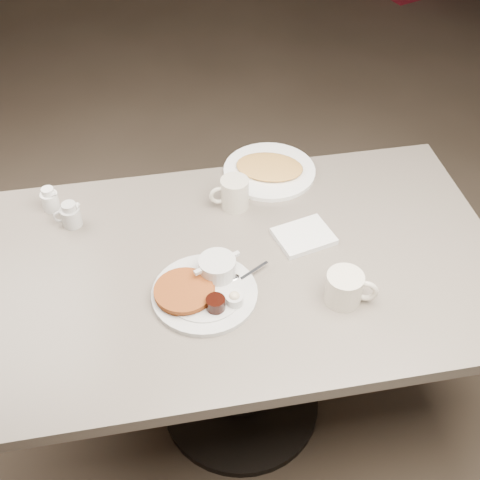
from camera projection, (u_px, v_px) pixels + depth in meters
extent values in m
cube|color=#4C3F33|center=(241.00, 406.00, 2.31)|extent=(7.00, 8.00, 0.02)
cube|color=slate|center=(241.00, 267.00, 1.80)|extent=(1.50, 0.90, 0.04)
cylinder|color=black|center=(241.00, 342.00, 2.05)|extent=(0.14, 0.14, 0.69)
cylinder|color=black|center=(241.00, 402.00, 2.30)|extent=(0.56, 0.56, 0.03)
cylinder|color=beige|center=(205.00, 294.00, 1.69)|extent=(0.38, 0.38, 0.01)
cylinder|color=beige|center=(204.00, 291.00, 1.69)|extent=(0.28, 0.28, 0.00)
cylinder|color=brown|center=(185.00, 291.00, 1.68)|extent=(0.21, 0.21, 0.01)
cylinder|color=brown|center=(184.00, 290.00, 1.67)|extent=(0.21, 0.21, 0.01)
cylinder|color=beige|center=(217.00, 267.00, 1.71)|extent=(0.13, 0.13, 0.05)
cube|color=beige|center=(198.00, 272.00, 1.68)|extent=(0.03, 0.02, 0.01)
cube|color=beige|center=(236.00, 254.00, 1.73)|extent=(0.03, 0.02, 0.01)
ellipsoid|color=silver|center=(212.00, 265.00, 1.70)|extent=(0.06, 0.06, 0.03)
ellipsoid|color=silver|center=(223.00, 263.00, 1.71)|extent=(0.05, 0.05, 0.02)
cylinder|color=black|center=(216.00, 304.00, 1.63)|extent=(0.07, 0.07, 0.04)
cylinder|color=beige|center=(234.00, 300.00, 1.65)|extent=(0.06, 0.06, 0.03)
ellipsoid|color=beige|center=(234.00, 296.00, 1.64)|extent=(0.04, 0.04, 0.02)
cube|color=#B7B8BC|center=(252.00, 272.00, 1.74)|extent=(0.10, 0.07, 0.00)
ellipsoid|color=#B7B8BC|center=(234.00, 278.00, 1.72)|extent=(0.04, 0.04, 0.01)
cylinder|color=beige|center=(344.00, 288.00, 1.66)|extent=(0.13, 0.13, 0.09)
cylinder|color=black|center=(346.00, 278.00, 1.63)|extent=(0.10, 0.10, 0.01)
torus|color=beige|center=(365.00, 291.00, 1.65)|extent=(0.07, 0.04, 0.07)
cube|color=white|center=(304.00, 236.00, 1.85)|extent=(0.19, 0.16, 0.02)
cylinder|color=beige|center=(235.00, 193.00, 1.93)|extent=(0.09, 0.09, 0.10)
torus|color=beige|center=(219.00, 195.00, 1.92)|extent=(0.06, 0.02, 0.06)
cylinder|color=beige|center=(71.00, 217.00, 1.88)|extent=(0.08, 0.08, 0.06)
cylinder|color=beige|center=(69.00, 207.00, 1.85)|extent=(0.05, 0.05, 0.02)
cone|color=beige|center=(77.00, 207.00, 1.86)|extent=(0.02, 0.02, 0.02)
torus|color=beige|center=(60.00, 217.00, 1.87)|extent=(0.04, 0.01, 0.04)
cylinder|color=white|center=(50.00, 201.00, 1.93)|extent=(0.07, 0.07, 0.06)
cylinder|color=white|center=(48.00, 191.00, 1.91)|extent=(0.05, 0.05, 0.02)
cone|color=white|center=(52.00, 195.00, 1.90)|extent=(0.03, 0.03, 0.02)
torus|color=white|center=(44.00, 197.00, 1.94)|extent=(0.03, 0.03, 0.04)
cylinder|color=white|center=(269.00, 171.00, 2.08)|extent=(0.39, 0.39, 0.01)
ellipsoid|color=gold|center=(270.00, 167.00, 2.07)|extent=(0.26, 0.23, 0.02)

